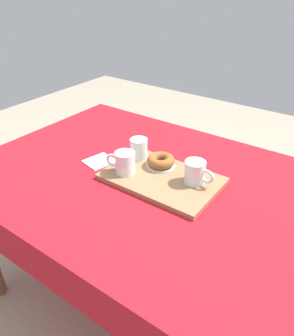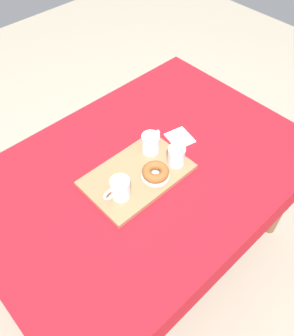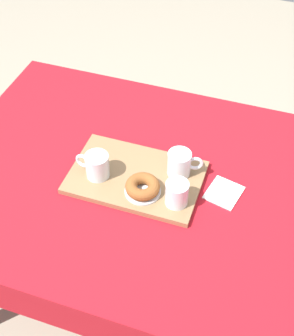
% 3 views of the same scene
% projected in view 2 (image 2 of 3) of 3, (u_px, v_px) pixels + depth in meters
% --- Properties ---
extents(ground_plane, '(6.00, 6.00, 0.00)m').
position_uv_depth(ground_plane, '(145.00, 248.00, 2.13)').
color(ground_plane, gray).
extents(dining_table, '(1.50, 1.05, 0.74)m').
position_uv_depth(dining_table, '(144.00, 181.00, 1.63)').
color(dining_table, '#A8141E').
rests_on(dining_table, ground).
extents(serving_tray, '(0.45, 0.29, 0.02)m').
position_uv_depth(serving_tray, '(137.00, 175.00, 1.53)').
color(serving_tray, olive).
rests_on(serving_tray, dining_table).
extents(tea_mug_left, '(0.12, 0.08, 0.09)m').
position_uv_depth(tea_mug_left, '(120.00, 189.00, 1.41)').
color(tea_mug_left, white).
rests_on(tea_mug_left, serving_tray).
extents(tea_mug_right, '(0.12, 0.08, 0.09)m').
position_uv_depth(tea_mug_right, '(151.00, 143.00, 1.58)').
color(tea_mug_right, white).
rests_on(tea_mug_right, serving_tray).
extents(water_glass_near, '(0.08, 0.08, 0.09)m').
position_uv_depth(water_glass_near, '(176.00, 157.00, 1.53)').
color(water_glass_near, white).
rests_on(water_glass_near, serving_tray).
extents(donut_plate_left, '(0.12, 0.12, 0.01)m').
position_uv_depth(donut_plate_left, '(155.00, 175.00, 1.51)').
color(donut_plate_left, silver).
rests_on(donut_plate_left, serving_tray).
extents(sugar_donut_left, '(0.12, 0.12, 0.04)m').
position_uv_depth(sugar_donut_left, '(155.00, 172.00, 1.49)').
color(sugar_donut_left, brown).
rests_on(sugar_donut_left, donut_plate_left).
extents(paper_napkin, '(0.13, 0.14, 0.01)m').
position_uv_depth(paper_napkin, '(180.00, 138.00, 1.68)').
color(paper_napkin, white).
rests_on(paper_napkin, dining_table).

